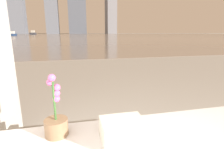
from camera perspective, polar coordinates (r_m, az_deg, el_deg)
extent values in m
cylinder|color=#8C6B4C|center=(1.11, -17.69, -16.09)|extent=(0.13, 0.13, 0.10)
cylinder|color=#38662D|center=(1.04, -18.40, -7.57)|extent=(0.01, 0.01, 0.25)
sphere|color=pink|center=(0.98, -19.07, -1.02)|extent=(0.04, 0.04, 0.04)
sphere|color=pink|center=(1.02, -19.56, -2.39)|extent=(0.04, 0.04, 0.04)
sphere|color=pink|center=(1.03, -17.61, -4.07)|extent=(0.04, 0.04, 0.04)
sphere|color=pink|center=(1.04, -17.67, -5.83)|extent=(0.04, 0.04, 0.04)
sphere|color=pink|center=(1.05, -17.72, -7.54)|extent=(0.04, 0.04, 0.04)
cube|color=silver|center=(1.03, 3.58, -19.77)|extent=(0.24, 0.19, 0.04)
cube|color=silver|center=(1.01, 3.62, -17.88)|extent=(0.24, 0.19, 0.04)
cube|color=silver|center=(0.99, 3.65, -15.91)|extent=(0.24, 0.19, 0.04)
cube|color=gray|center=(61.96, -12.81, 12.37)|extent=(180.00, 110.00, 0.01)
cube|color=#2D2D33|center=(83.68, -24.38, 12.07)|extent=(1.90, 4.88, 0.84)
cube|color=#B2A893|center=(83.68, -24.45, 12.68)|extent=(1.29, 1.86, 0.96)
cube|color=navy|center=(60.83, -29.67, 11.23)|extent=(1.47, 3.51, 0.60)
cube|color=silver|center=(60.83, -29.74, 11.83)|extent=(0.96, 1.35, 0.69)
cube|color=slate|center=(121.56, -0.41, 20.09)|extent=(6.11, 10.11, 29.23)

